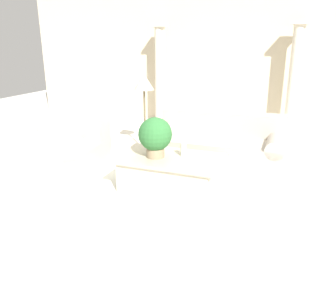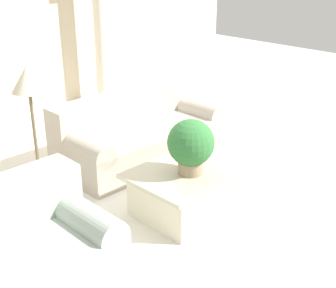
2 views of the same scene
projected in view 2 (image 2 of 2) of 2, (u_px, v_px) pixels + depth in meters
The scene contains 8 objects.
ground_plane at pixel (153, 193), 5.01m from camera, with size 16.00×16.00×0.00m, color silver.
sofa_long at pixel (138, 133), 5.76m from camera, with size 2.08×0.95×0.79m.
loveseat at pixel (27, 246), 3.58m from camera, with size 1.18×0.95×0.79m.
coffee_table at pixel (197, 185), 4.68m from camera, with size 1.39×0.83×0.45m.
potted_plant at pixel (191, 145), 4.32m from camera, with size 0.44×0.44×0.53m.
pillar_candle at pixel (201, 149), 4.72m from camera, with size 0.08×0.08×0.19m.
floor_lamp at pixel (29, 88), 4.58m from camera, with size 0.34×0.34×1.39m.
column_right at pixel (101, 31), 7.49m from camera, with size 0.32×0.32×2.30m.
Camera 2 is at (-2.99, -3.23, 2.44)m, focal length 50.00 mm.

